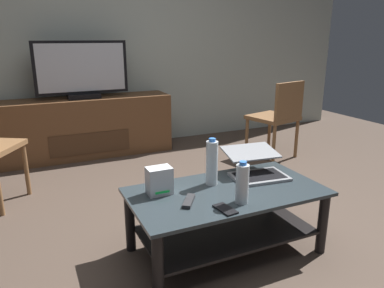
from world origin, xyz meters
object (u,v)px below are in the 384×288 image
Objects in this scene: laptop at (256,166)px; water_bottle_near at (242,183)px; coffee_table at (226,210)px; router_box at (159,181)px; dining_chair at (279,115)px; cell_phone at (225,209)px; water_bottle_far at (212,163)px; television at (82,71)px; media_cabinet at (86,127)px; tv_remote at (189,201)px.

laptop is 0.44m from water_bottle_near.
coffee_table is 7.20× the size of router_box.
dining_chair is 5.98× the size of cell_phone.
dining_chair is 2.86× the size of water_bottle_far.
water_bottle_near is at bearing -79.75° from television.
water_bottle_near is (-0.30, -0.31, 0.05)m from laptop.
cell_phone is (0.32, -2.52, 0.09)m from media_cabinet.
water_bottle_far is (0.41, -2.16, -0.38)m from television.
tv_remote is (-1.67, -1.40, -0.07)m from dining_chair.
television is 4.02× the size of water_bottle_near.
laptop is at bearing 2.71° from water_bottle_far.
water_bottle_far is (-0.04, 0.12, 0.27)m from coffee_table.
laptop is 0.56m from cell_phone.
television reaches higher than coffee_table.
router_box is at bearing 179.88° from water_bottle_far.
coffee_table is at bearing 46.97° from tv_remote.
cell_phone is (-0.13, -0.04, -0.11)m from water_bottle_near.
television is at bearing 109.19° from laptop.
coffee_table is 0.62× the size of media_cabinet.
tv_remote reaches higher than cell_phone.
television reaches higher than tv_remote.
media_cabinet reaches higher than cell_phone.
laptop is at bearing -132.64° from dining_chair.
router_box is (-0.38, 0.12, 0.21)m from coffee_table.
media_cabinet is (-0.45, 2.30, 0.04)m from coffee_table.
media_cabinet is at bearing 91.98° from router_box.
laptop is 0.67m from router_box.
tv_remote is (-0.57, -0.20, -0.05)m from laptop.
dining_chair is (1.85, -0.94, -0.45)m from television.
dining_chair is at bearing 40.27° from water_bottle_far.
water_bottle_near is at bearing -79.84° from media_cabinet.
television is 2.40m from tv_remote.
dining_chair is at bearing -27.36° from media_cabinet.
water_bottle_far reaches higher than router_box.
television is 2.31m from laptop.
laptop is 0.60m from tv_remote.
cell_phone is at bearing -134.56° from dining_chair.
cell_phone is at bearing -121.54° from coffee_table.
router_box is (-0.67, -0.01, 0.02)m from laptop.
water_bottle_near is 0.17m from cell_phone.
television is 2.34× the size of laptop.
router_box reaches higher than coffee_table.
media_cabinet is 2.52m from water_bottle_near.
laptop is 2.55× the size of router_box.
water_bottle_far is 0.32m from tv_remote.
router_box is 0.67× the size of water_bottle_near.
water_bottle_near reaches higher than laptop.
router_box is 0.34m from water_bottle_far.
dining_chair is 2.19m from cell_phone.
coffee_table is 0.45m from router_box.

